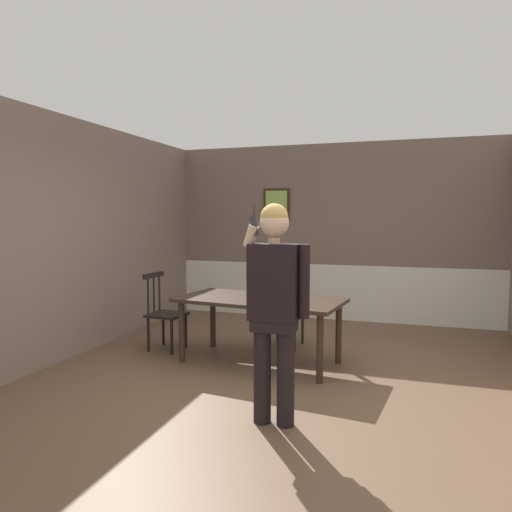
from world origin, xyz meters
TOP-DOWN VIEW (x-y plane):
  - ground_plane at (0.00, 0.00)m, footprint 7.42×7.42m
  - room_back_partition at (-0.00, 3.37)m, footprint 5.25×0.17m
  - room_left_partition at (-2.62, -0.01)m, footprint 0.13×6.74m
  - dining_table at (-0.40, 0.78)m, footprint 1.92×1.11m
  - chair_near_window at (-0.30, 1.61)m, footprint 0.46×0.46m
  - chair_by_doorway at (-1.69, 0.94)m, footprint 0.44×0.44m
  - person_figure at (0.20, -0.70)m, footprint 0.55×0.23m

SIDE VIEW (x-z plane):
  - ground_plane at x=0.00m, z-range 0.00..0.00m
  - chair_near_window at x=-0.30m, z-range -0.02..0.94m
  - chair_by_doorway at x=-1.69m, z-range -0.01..0.94m
  - dining_table at x=-0.40m, z-range 0.28..1.02m
  - person_figure at x=0.20m, z-range 0.14..1.89m
  - room_back_partition at x=0.00m, z-range -0.05..2.75m
  - room_left_partition at x=-2.62m, z-range 0.00..2.80m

